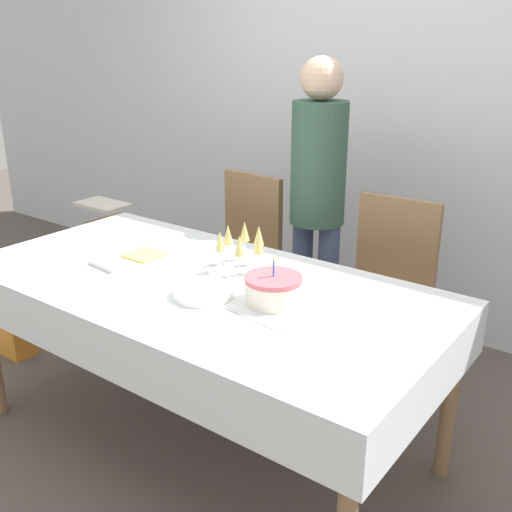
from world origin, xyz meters
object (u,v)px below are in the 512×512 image
at_px(dining_chair_far_left, 240,254).
at_px(dining_chair_far_right, 384,292).
at_px(plate_stack_main, 204,292).
at_px(high_chair, 115,235).
at_px(gift_bag, 13,331).
at_px(champagne_tray, 241,250).
at_px(birthday_cake, 273,289).
at_px(person_standing, 318,187).

bearing_deg(dining_chair_far_left, dining_chair_far_right, 0.02).
xyz_separation_m(plate_stack_main, high_chair, (-1.53, 0.86, -0.30)).
bearing_deg(gift_bag, champagne_tray, 9.67).
xyz_separation_m(champagne_tray, plate_stack_main, (0.06, -0.30, -0.07)).
bearing_deg(high_chair, gift_bag, -87.82).
height_order(high_chair, gift_bag, high_chair).
relative_size(birthday_cake, high_chair, 0.30).
relative_size(champagne_tray, plate_stack_main, 1.29).
distance_m(dining_chair_far_right, person_standing, 0.63).
bearing_deg(birthday_cake, plate_stack_main, -155.13).
relative_size(plate_stack_main, person_standing, 0.14).
relative_size(champagne_tray, gift_bag, 1.13).
bearing_deg(plate_stack_main, birthday_cake, 24.87).
distance_m(birthday_cake, plate_stack_main, 0.27).
bearing_deg(dining_chair_far_right, gift_bag, -154.78).
xyz_separation_m(champagne_tray, person_standing, (-0.08, 0.74, 0.11)).
xyz_separation_m(dining_chair_far_left, plate_stack_main, (0.55, -0.91, 0.24)).
bearing_deg(champagne_tray, gift_bag, -170.33).
bearing_deg(gift_bag, dining_chair_far_right, 25.22).
height_order(birthday_cake, gift_bag, birthday_cake).
xyz_separation_m(person_standing, high_chair, (-1.39, -0.18, -0.48)).
bearing_deg(birthday_cake, dining_chair_far_left, 134.53).
bearing_deg(gift_bag, plate_stack_main, -2.18).
relative_size(dining_chair_far_right, person_standing, 0.61).
bearing_deg(dining_chair_far_right, plate_stack_main, -109.44).
distance_m(plate_stack_main, person_standing, 1.06).
distance_m(dining_chair_far_right, champagne_tray, 0.78).
xyz_separation_m(dining_chair_far_left, dining_chair_far_right, (0.87, 0.00, 0.00)).
bearing_deg(person_standing, birthday_cake, -67.84).
bearing_deg(plate_stack_main, dining_chair_far_right, 70.56).
bearing_deg(gift_bag, birthday_cake, 1.80).
relative_size(birthday_cake, gift_bag, 0.82).
height_order(dining_chair_far_right, plate_stack_main, dining_chair_far_right).
bearing_deg(person_standing, gift_bag, -144.16).
bearing_deg(person_standing, champagne_tray, -83.79).
distance_m(dining_chair_far_left, champagne_tray, 0.84).
distance_m(birthday_cake, gift_bag, 1.87).
height_order(dining_chair_far_left, gift_bag, dining_chair_far_left).
xyz_separation_m(dining_chair_far_right, plate_stack_main, (-0.32, -0.91, 0.24)).
distance_m(champagne_tray, gift_bag, 1.63).
xyz_separation_m(person_standing, gift_bag, (-1.36, -0.98, -0.83)).
xyz_separation_m(plate_stack_main, person_standing, (-0.14, 1.04, 0.18)).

